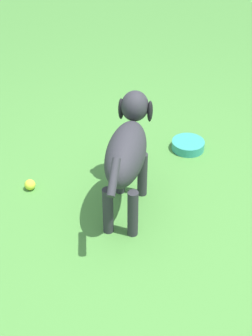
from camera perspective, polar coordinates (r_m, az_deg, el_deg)
ground at (r=2.64m, az=3.25°, el=-8.30°), size 14.00×14.00×0.00m
dog at (r=2.59m, az=0.20°, el=2.22°), size 0.84×0.40×0.60m
tennis_ball_0 at (r=2.99m, az=-11.16°, el=-1.93°), size 0.07×0.07×0.07m
water_bowl at (r=3.31m, az=7.27°, el=2.68°), size 0.22×0.22×0.06m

